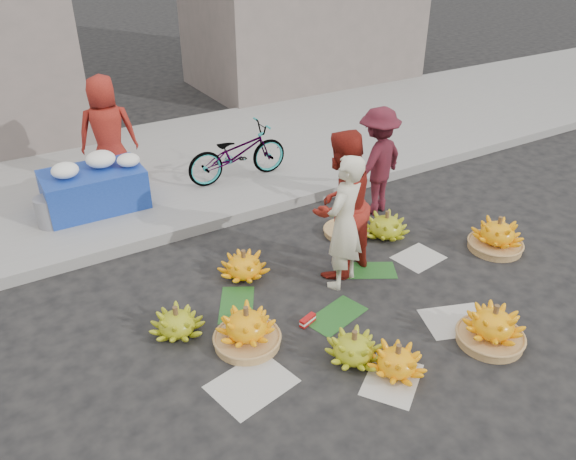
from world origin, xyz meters
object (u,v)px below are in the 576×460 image
banana_bunch_4 (497,235)px  flower_table (94,187)px  bicycle (237,153)px  banana_bunch_0 (247,329)px  vendor_cream (344,223)px

banana_bunch_4 → flower_table: 5.24m
flower_table → bicycle: bicycle is taller
banana_bunch_4 → flower_table: flower_table is taller
banana_bunch_0 → bicycle: bearing=64.6°
flower_table → bicycle: bearing=-3.1°
banana_bunch_0 → banana_bunch_4: 3.44m
banana_bunch_0 → flower_table: (-0.52, 3.40, 0.24)m
banana_bunch_4 → bicycle: (-1.89, 3.29, 0.34)m
flower_table → banana_bunch_0: bearing=-80.4°
banana_bunch_4 → flower_table: size_ratio=0.53×
banana_bunch_0 → flower_table: 3.45m
vendor_cream → flower_table: vendor_cream is taller
bicycle → flower_table: bearing=87.7°
banana_bunch_4 → bicycle: size_ratio=0.44×
banana_bunch_4 → bicycle: 3.80m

